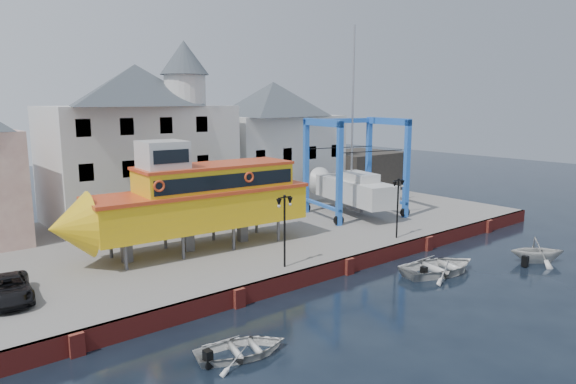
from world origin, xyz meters
TOP-DOWN VIEW (x-y plane):
  - ground at (0.00, 0.00)m, footprint 140.00×140.00m
  - hardstanding at (0.00, 11.00)m, footprint 44.00×22.00m
  - quay_wall at (-0.00, 0.10)m, footprint 44.00×0.47m
  - building_white_main at (-4.87, 18.39)m, footprint 14.00×8.30m
  - building_white_right at (9.00, 19.00)m, footprint 12.00×8.00m
  - shed_dark at (19.00, 17.00)m, footprint 8.00×7.00m
  - lamp_post_left at (-4.00, 1.20)m, footprint 1.12×0.32m
  - lamp_post_right at (6.00, 1.20)m, footprint 1.12×0.32m
  - tour_boat at (-6.66, 7.51)m, footprint 16.36×4.88m
  - travel_lift at (9.36, 9.10)m, footprint 8.22×10.49m
  - van at (-17.33, 5.51)m, footprint 2.52×4.51m
  - motorboat_b at (4.43, -3.42)m, footprint 5.91×4.78m
  - motorboat_c at (11.21, -6.16)m, footprint 4.45×4.39m
  - motorboat_d at (-10.73, -4.32)m, footprint 4.44×3.65m

SIDE VIEW (x-z plane):
  - ground at x=0.00m, z-range 0.00..0.00m
  - motorboat_b at x=4.43m, z-range -0.54..0.54m
  - motorboat_c at x=11.21m, z-range -0.89..0.89m
  - motorboat_d at x=-10.73m, z-range -0.40..0.40m
  - hardstanding at x=0.00m, z-range 0.00..1.00m
  - quay_wall at x=0.00m, z-range 0.00..1.00m
  - van at x=-17.33m, z-range 1.00..2.19m
  - shed_dark at x=19.00m, z-range 1.00..5.00m
  - travel_lift at x=9.36m, z-range -4.13..11.24m
  - lamp_post_left at x=-4.00m, z-range 2.07..6.27m
  - lamp_post_right at x=6.00m, z-range 2.07..6.27m
  - tour_boat at x=-6.66m, z-range 0.80..7.83m
  - building_white_right at x=9.00m, z-range 1.00..12.20m
  - building_white_main at x=-4.87m, z-range 0.34..14.34m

